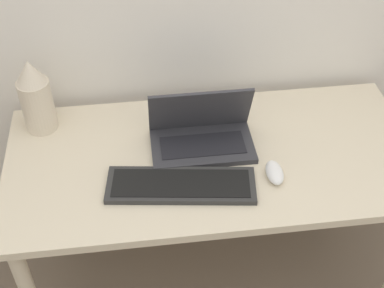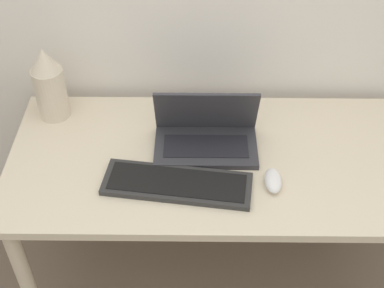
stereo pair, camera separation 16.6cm
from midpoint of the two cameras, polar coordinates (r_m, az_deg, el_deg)
The scene contains 5 objects.
desk at distance 1.83m, azimuth 5.01°, elevation -3.52°, with size 1.37×0.65×0.71m.
laptop at distance 1.78m, azimuth 4.17°, elevation 0.94°, with size 0.34×0.20×0.21m.
keyboard at distance 1.66m, azimuth 1.27°, elevation -4.41°, with size 0.48×0.21×0.02m.
mouse at distance 1.69m, azimuth 11.44°, elevation -3.97°, with size 0.05×0.10×0.04m.
vase at distance 1.89m, azimuth -12.60°, elevation 6.17°, with size 0.11×0.11×0.27m.
Camera 2 is at (-0.06, -0.95, 1.94)m, focal length 50.00 mm.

